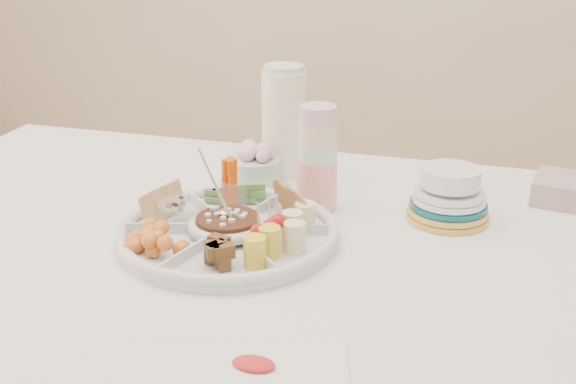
# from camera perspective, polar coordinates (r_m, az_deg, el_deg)

# --- Properties ---
(party_tray) EXTENTS (0.47, 0.47, 0.04)m
(party_tray) POSITION_cam_1_polar(r_m,az_deg,el_deg) (1.26, -4.77, -2.95)
(party_tray) COLOR silver
(party_tray) RESTS_ON dining_table
(bean_dip) EXTENTS (0.14, 0.14, 0.04)m
(bean_dip) POSITION_cam_1_polar(r_m,az_deg,el_deg) (1.26, -4.78, -2.64)
(bean_dip) COLOR #452718
(bean_dip) RESTS_ON party_tray
(tortillas) EXTENTS (0.12, 0.12, 0.06)m
(tortillas) POSITION_cam_1_polar(r_m,az_deg,el_deg) (1.30, 0.41, -0.95)
(tortillas) COLOR #B17936
(tortillas) RESTS_ON party_tray
(carrot_cucumber) EXTENTS (0.12, 0.12, 0.09)m
(carrot_cucumber) POSITION_cam_1_polar(r_m,az_deg,el_deg) (1.36, -4.29, 0.91)
(carrot_cucumber) COLOR #E45306
(carrot_cucumber) RESTS_ON party_tray
(pita_raisins) EXTENTS (0.14, 0.14, 0.06)m
(pita_raisins) POSITION_cam_1_polar(r_m,az_deg,el_deg) (1.33, -9.37, -0.86)
(pita_raisins) COLOR tan
(pita_raisins) RESTS_ON party_tray
(cherries) EXTENTS (0.14, 0.14, 0.05)m
(cherries) POSITION_cam_1_polar(r_m,az_deg,el_deg) (1.21, -10.40, -3.56)
(cherries) COLOR orange
(cherries) RESTS_ON party_tray
(granola_chunks) EXTENTS (0.11, 0.11, 0.04)m
(granola_chunks) POSITION_cam_1_polar(r_m,az_deg,el_deg) (1.14, -5.43, -5.05)
(granola_chunks) COLOR #442C17
(granola_chunks) RESTS_ON party_tray
(banana_tomato) EXTENTS (0.14, 0.14, 0.10)m
(banana_tomato) POSITION_cam_1_polar(r_m,az_deg,el_deg) (1.18, 0.32, -2.71)
(banana_tomato) COLOR #E0DD71
(banana_tomato) RESTS_ON party_tray
(cup_stack) EXTENTS (0.10, 0.10, 0.21)m
(cup_stack) POSITION_cam_1_polar(r_m,az_deg,el_deg) (1.37, 2.33, 2.91)
(cup_stack) COLOR silver
(cup_stack) RESTS_ON dining_table
(thermos) EXTENTS (0.11, 0.11, 0.24)m
(thermos) POSITION_cam_1_polar(r_m,az_deg,el_deg) (1.54, -0.33, 5.71)
(thermos) COLOR white
(thermos) RESTS_ON dining_table
(flower_bowl) EXTENTS (0.14, 0.14, 0.08)m
(flower_bowl) POSITION_cam_1_polar(r_m,az_deg,el_deg) (1.51, -2.70, 2.17)
(flower_bowl) COLOR #90C3A0
(flower_bowl) RESTS_ON dining_table
(napkin_stack) EXTENTS (0.16, 0.15, 0.05)m
(napkin_stack) POSITION_cam_1_polar(r_m,az_deg,el_deg) (1.53, 21.57, 0.08)
(napkin_stack) COLOR #B48F92
(napkin_stack) RESTS_ON dining_table
(plate_stack) EXTENTS (0.16, 0.16, 0.10)m
(plate_stack) POSITION_cam_1_polar(r_m,az_deg,el_deg) (1.36, 12.61, -0.21)
(plate_stack) COLOR gold
(plate_stack) RESTS_ON dining_table
(placemat) EXTENTS (0.31, 0.17, 0.01)m
(placemat) POSITION_cam_1_polar(r_m,az_deg,el_deg) (0.95, -4.48, -13.39)
(placemat) COLOR silver
(placemat) RESTS_ON dining_table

